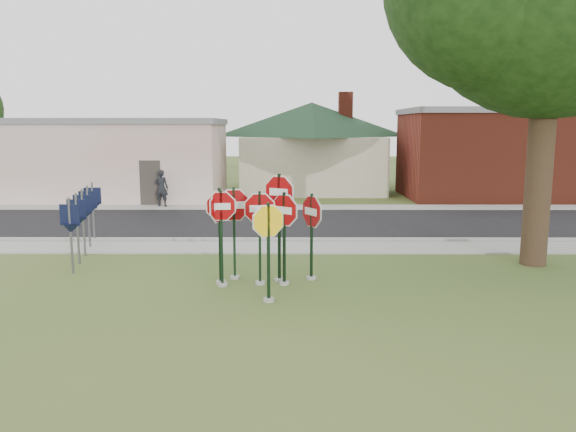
{
  "coord_description": "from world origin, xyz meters",
  "views": [
    {
      "loc": [
        0.69,
        -11.8,
        3.83
      ],
      "look_at": [
        0.65,
        2.0,
        1.61
      ],
      "focal_mm": 35.0,
      "sensor_mm": 36.0,
      "label": 1
    }
  ],
  "objects_px": {
    "stop_sign_left": "(221,226)",
    "pedestrian": "(162,188)",
    "stop_sign_center": "(260,225)",
    "stop_sign_yellow": "(268,240)"
  },
  "relations": [
    {
      "from": "stop_sign_left",
      "to": "pedestrian",
      "type": "distance_m",
      "value": 13.91
    },
    {
      "from": "stop_sign_center",
      "to": "stop_sign_left",
      "type": "distance_m",
      "value": 0.92
    },
    {
      "from": "stop_sign_center",
      "to": "stop_sign_left",
      "type": "bearing_deg",
      "value": -170.21
    },
    {
      "from": "stop_sign_center",
      "to": "pedestrian",
      "type": "bearing_deg",
      "value": 112.23
    },
    {
      "from": "stop_sign_center",
      "to": "stop_sign_yellow",
      "type": "distance_m",
      "value": 1.39
    },
    {
      "from": "stop_sign_yellow",
      "to": "stop_sign_left",
      "type": "bearing_deg",
      "value": 134.04
    },
    {
      "from": "stop_sign_center",
      "to": "stop_sign_yellow",
      "type": "relative_size",
      "value": 1.04
    },
    {
      "from": "stop_sign_center",
      "to": "stop_sign_left",
      "type": "xyz_separation_m",
      "value": [
        -0.9,
        -0.16,
        0.02
      ]
    },
    {
      "from": "stop_sign_left",
      "to": "stop_sign_center",
      "type": "bearing_deg",
      "value": 9.79
    },
    {
      "from": "stop_sign_center",
      "to": "pedestrian",
      "type": "relative_size",
      "value": 1.38
    }
  ]
}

